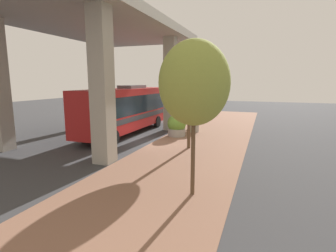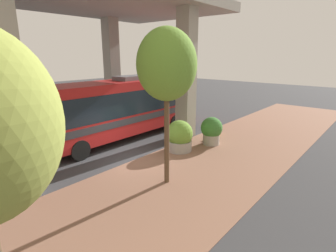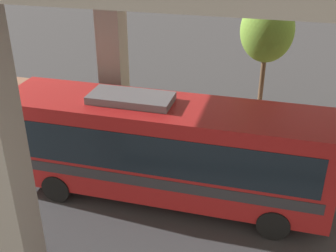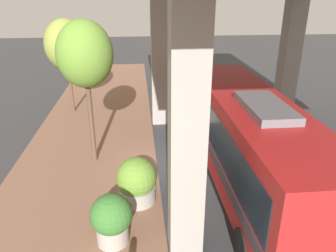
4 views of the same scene
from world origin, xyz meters
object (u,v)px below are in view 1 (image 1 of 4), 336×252
planter_front (193,122)px  bus (126,108)px  street_tree_near (190,72)px  fire_hydrant (193,123)px  planter_middle (177,126)px  street_tree_far (194,83)px

planter_front → bus: bearing=26.7°
bus → street_tree_near: (-5.79, 2.73, 2.54)m
fire_hydrant → street_tree_near: bearing=103.1°
planter_middle → bus: bearing=5.8°
street_tree_near → street_tree_far: bearing=107.1°
fire_hydrant → planter_front: (-0.47, 1.63, 0.36)m
street_tree_far → planter_front: bearing=-75.1°
planter_front → street_tree_near: size_ratio=0.27×
bus → street_tree_far: street_tree_far is taller
planter_middle → street_tree_far: street_tree_far is taller
fire_hydrant → planter_middle: 3.62m
bus → fire_hydrant: bearing=-136.6°
bus → street_tree_far: size_ratio=1.96×
fire_hydrant → planter_middle: size_ratio=0.55×
street_tree_far → street_tree_near: bearing=-72.9°
fire_hydrant → street_tree_near: size_ratio=0.15×
planter_middle → street_tree_near: bearing=120.2°
planter_middle → street_tree_far: size_ratio=0.30×
street_tree_near → planter_middle: bearing=-59.8°
street_tree_near → street_tree_far: street_tree_near is taller
fire_hydrant → planter_front: 1.73m
fire_hydrant → planter_middle: bearing=85.8°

